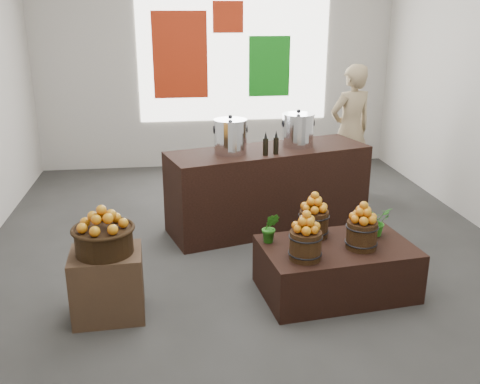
{
  "coord_description": "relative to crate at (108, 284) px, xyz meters",
  "views": [
    {
      "loc": [
        -0.83,
        -5.64,
        2.6
      ],
      "look_at": [
        -0.12,
        -0.4,
        0.8
      ],
      "focal_mm": 40.0,
      "sensor_mm": 36.0,
      "label": 1
    }
  ],
  "objects": [
    {
      "name": "herb_garnish_left",
      "position": [
        1.51,
        0.29,
        0.34
      ],
      "size": [
        0.2,
        0.18,
        0.3
      ],
      "primitive_type": "imported",
      "rotation": [
        0.0,
        0.0,
        -0.29
      ],
      "color": "#216715",
      "rests_on": "display_table"
    },
    {
      "name": "back_wall",
      "position": [
        1.43,
        4.82,
        1.69
      ],
      "size": [
        6.0,
        0.04,
        4.0
      ],
      "primitive_type": "cube",
      "color": "#B4AFA6",
      "rests_on": "ground"
    },
    {
      "name": "apples_in_bucket_front_right",
      "position": [
        2.33,
        0.05,
        0.54
      ],
      "size": [
        0.21,
        0.21,
        0.19
      ],
      "primitive_type": null,
      "color": "#AF1E05",
      "rests_on": "apple_bucket_front_right"
    },
    {
      "name": "apple_bucket_rear",
      "position": [
        1.96,
        0.38,
        0.32
      ],
      "size": [
        0.28,
        0.28,
        0.26
      ],
      "primitive_type": "cylinder",
      "color": "#35220E",
      "rests_on": "display_table"
    },
    {
      "name": "apple_bucket_front_left",
      "position": [
        1.75,
        -0.1,
        0.32
      ],
      "size": [
        0.28,
        0.28,
        0.26
      ],
      "primitive_type": "cylinder",
      "color": "#35220E",
      "rests_on": "display_table"
    },
    {
      "name": "oil_cruets",
      "position": [
        1.85,
        1.63,
        0.84
      ],
      "size": [
        0.19,
        0.11,
        0.28
      ],
      "primitive_type": null,
      "rotation": [
        0.0,
        0.0,
        0.27
      ],
      "color": "black",
      "rests_on": "counter"
    },
    {
      "name": "counter",
      "position": [
        1.79,
        1.86,
        0.2
      ],
      "size": [
        2.59,
        1.42,
        1.01
      ],
      "primitive_type": "cube",
      "rotation": [
        0.0,
        0.0,
        0.27
      ],
      "color": "black",
      "rests_on": "ground"
    },
    {
      "name": "herb_garnish_right",
      "position": [
        2.57,
        0.33,
        0.33
      ],
      "size": [
        0.33,
        0.31,
        0.29
      ],
      "primitive_type": "imported",
      "rotation": [
        0.0,
        0.0,
        0.39
      ],
      "color": "#216715",
      "rests_on": "display_table"
    },
    {
      "name": "deco_red_upper",
      "position": [
        1.63,
        4.79,
        2.19
      ],
      "size": [
        0.5,
        0.04,
        0.5
      ],
      "primitive_type": "cube",
      "color": "#AA260D",
      "rests_on": "back_wall"
    },
    {
      "name": "apples_in_basket",
      "position": [
        0.0,
        0.0,
        0.63
      ],
      "size": [
        0.38,
        0.38,
        0.21
      ],
      "primitive_type": null,
      "color": "#AF1E05",
      "rests_on": "wicker_basket"
    },
    {
      "name": "back_opening",
      "position": [
        1.73,
        4.8,
        1.69
      ],
      "size": [
        3.2,
        0.02,
        2.4
      ],
      "primitive_type": "cube",
      "color": "white",
      "rests_on": "back_wall"
    },
    {
      "name": "apples_in_bucket_front_left",
      "position": [
        1.75,
        -0.1,
        0.54
      ],
      "size": [
        0.21,
        0.21,
        0.19
      ],
      "primitive_type": null,
      "color": "#AF1E05",
      "rests_on": "apple_bucket_front_left"
    },
    {
      "name": "shopper",
      "position": [
        3.2,
        3.03,
        0.64
      ],
      "size": [
        0.8,
        0.64,
        1.9
      ],
      "primitive_type": "imported",
      "rotation": [
        0.0,
        0.0,
        3.45
      ],
      "color": "#937D5A",
      "rests_on": "ground"
    },
    {
      "name": "crate",
      "position": [
        0.0,
        0.0,
        0.0
      ],
      "size": [
        0.64,
        0.53,
        0.61
      ],
      "primitive_type": "cube",
      "rotation": [
        0.0,
        0.0,
        0.05
      ],
      "color": "brown",
      "rests_on": "ground"
    },
    {
      "name": "apple_bucket_front_right",
      "position": [
        2.33,
        0.05,
        0.32
      ],
      "size": [
        0.28,
        0.28,
        0.26
      ],
      "primitive_type": "cylinder",
      "color": "#35220E",
      "rests_on": "display_table"
    },
    {
      "name": "deco_red_left",
      "position": [
        0.83,
        4.79,
        1.59
      ],
      "size": [
        0.9,
        0.04,
        1.4
      ],
      "primitive_type": "cube",
      "color": "#AA260D",
      "rests_on": "back_wall"
    },
    {
      "name": "ground",
      "position": [
        1.43,
        1.32,
        -0.31
      ],
      "size": [
        7.0,
        7.0,
        0.0
      ],
      "primitive_type": "plane",
      "color": "#333331",
      "rests_on": "ground"
    },
    {
      "name": "stock_pot_left",
      "position": [
        1.3,
        1.73,
        0.89
      ],
      "size": [
        0.38,
        0.38,
        0.38
      ],
      "primitive_type": "cylinder",
      "color": "silver",
      "rests_on": "counter"
    },
    {
      "name": "deco_green_right",
      "position": [
        2.33,
        4.79,
        1.39
      ],
      "size": [
        0.7,
        0.04,
        1.0
      ],
      "primitive_type": "cube",
      "color": "#137F16",
      "rests_on": "back_wall"
    },
    {
      "name": "apples_in_bucket_rear",
      "position": [
        1.96,
        0.38,
        0.54
      ],
      "size": [
        0.21,
        0.21,
        0.19
      ],
      "primitive_type": null,
      "color": "#AF1E05",
      "rests_on": "apple_bucket_rear"
    },
    {
      "name": "stock_pot_center",
      "position": [
        2.16,
        1.97,
        0.89
      ],
      "size": [
        0.38,
        0.38,
        0.38
      ],
      "primitive_type": "cylinder",
      "color": "silver",
      "rests_on": "counter"
    },
    {
      "name": "display_table",
      "position": [
        2.13,
        0.14,
        -0.06
      ],
      "size": [
        1.51,
        1.03,
        0.49
      ],
      "primitive_type": "cube",
      "rotation": [
        0.0,
        0.0,
        0.12
      ],
      "color": "black",
      "rests_on": "ground"
    },
    {
      "name": "wicker_basket",
      "position": [
        0.0,
        0.0,
        0.42
      ],
      "size": [
        0.49,
        0.49,
        0.22
      ],
      "primitive_type": "cylinder",
      "color": "black",
      "rests_on": "crate"
    }
  ]
}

